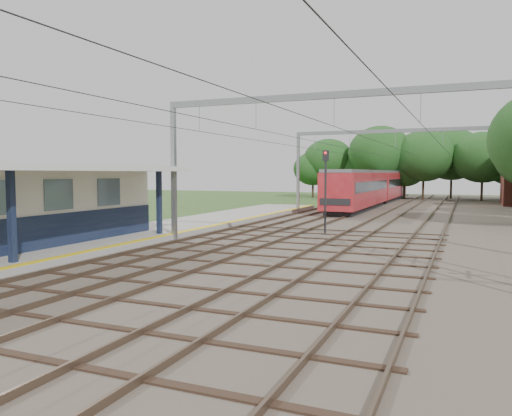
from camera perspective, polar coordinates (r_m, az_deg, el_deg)
The scene contains 8 objects.
ballast_bed at distance 36.99m, azimuth 15.69°, elevation -1.43°, with size 18.00×90.00×0.10m, color #473D33.
platform at distance 26.33m, azimuth -15.08°, elevation -3.30°, with size 5.00×52.00×0.35m, color gray.
yellow_stripe at distance 24.99m, azimuth -11.01°, elevation -3.20°, with size 0.45×52.00×0.01m, color yellow.
rail_tracks at distance 37.37m, azimuth 11.89°, elevation -1.12°, with size 11.80×88.00×0.15m.
catenary_system at distance 32.31m, azimuth 13.71°, elevation 7.54°, with size 17.22×88.00×7.00m.
tree_band at distance 63.86m, azimuth 18.76°, elevation 5.11°, with size 31.72×30.88×8.82m.
train at distance 54.81m, azimuth 13.40°, elevation 2.42°, with size 2.77×34.54×3.65m.
signal_post at distance 28.07m, azimuth 7.95°, elevation 3.16°, with size 0.33×0.28×4.72m.
Camera 1 is at (8.64, -6.54, 3.46)m, focal length 35.00 mm.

